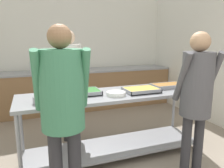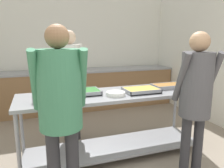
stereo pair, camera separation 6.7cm
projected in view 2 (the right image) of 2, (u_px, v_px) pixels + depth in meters
wall_rear at (73, 50)px, 5.12m from camera, size 4.67×0.06×2.65m
wall_right at (218, 53)px, 3.98m from camera, size 0.06×4.18×2.65m
back_counter at (77, 90)px, 4.95m from camera, size 4.51×0.65×0.90m
serving_counter at (114, 114)px, 2.92m from camera, size 2.46×0.73×0.89m
sauce_pan at (45, 98)px, 2.44m from camera, size 0.41×0.27×0.08m
serving_tray_roast at (82, 92)px, 2.80m from camera, size 0.45×0.33×0.05m
plate_stack at (116, 94)px, 2.73m from camera, size 0.25×0.25×0.05m
serving_tray_vegetables at (141, 90)px, 2.90m from camera, size 0.45×0.32×0.05m
serving_tray_greens at (169, 86)px, 3.16m from camera, size 0.48×0.27×0.05m
guest_serving_left at (196, 91)px, 2.34m from camera, size 0.48×0.39×1.66m
guest_serving_right at (60, 99)px, 1.96m from camera, size 0.51×0.39×1.71m
cook_behind_counter at (70, 74)px, 3.30m from camera, size 0.45×0.35×1.71m
water_bottle at (34, 65)px, 4.62m from camera, size 0.07×0.07×0.29m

